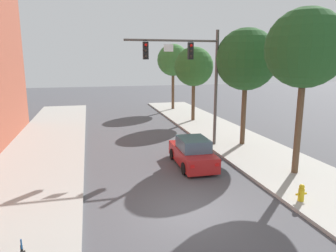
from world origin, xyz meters
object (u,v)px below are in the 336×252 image
at_px(traffic_signal_mast, 192,67).
at_px(street_tree_third, 194,67).
at_px(fire_hydrant, 301,193).
at_px(street_tree_farthest, 173,60).
at_px(car_lead_red, 192,153).
at_px(street_tree_second, 246,60).
at_px(street_tree_nearest, 305,49).

xyz_separation_m(traffic_signal_mast, street_tree_third, (3.06, 8.64, -0.17)).
relative_size(fire_hydrant, street_tree_farthest, 0.10).
xyz_separation_m(fire_hydrant, street_tree_third, (1.35, 17.78, 4.64)).
bearing_deg(car_lead_red, street_tree_second, 33.70).
xyz_separation_m(car_lead_red, street_tree_farthest, (4.09, 19.43, 5.01)).
bearing_deg(street_tree_second, street_tree_nearest, -90.24).
relative_size(traffic_signal_mast, street_tree_third, 1.10).
xyz_separation_m(traffic_signal_mast, street_tree_farthest, (3.04, 15.94, 0.41)).
height_order(traffic_signal_mast, street_tree_nearest, street_tree_nearest).
bearing_deg(street_tree_third, street_tree_nearest, -88.14).
relative_size(traffic_signal_mast, fire_hydrant, 10.42).
relative_size(street_tree_nearest, street_tree_second, 1.05).
bearing_deg(fire_hydrant, street_tree_nearest, 58.18).
bearing_deg(traffic_signal_mast, street_tree_nearest, -60.17).
xyz_separation_m(traffic_signal_mast, fire_hydrant, (1.71, -9.14, -4.81)).
bearing_deg(car_lead_red, street_tree_third, 71.26).
bearing_deg(fire_hydrant, car_lead_red, 116.08).
bearing_deg(fire_hydrant, street_tree_farthest, 86.98).
relative_size(traffic_signal_mast, car_lead_red, 1.75).
xyz_separation_m(car_lead_red, fire_hydrant, (2.76, -5.65, -0.22)).
relative_size(traffic_signal_mast, street_tree_farthest, 1.01).
bearing_deg(street_tree_nearest, street_tree_second, 89.76).
height_order(street_tree_nearest, street_tree_second, street_tree_nearest).
height_order(traffic_signal_mast, car_lead_red, traffic_signal_mast).
distance_m(car_lead_red, street_tree_second, 7.52).
bearing_deg(traffic_signal_mast, street_tree_farthest, 79.22).
bearing_deg(traffic_signal_mast, car_lead_red, -106.79).
bearing_deg(street_tree_second, car_lead_red, -146.30).
bearing_deg(traffic_signal_mast, street_tree_second, -6.54).
relative_size(street_tree_third, street_tree_farthest, 0.92).
relative_size(car_lead_red, street_tree_second, 0.56).
bearing_deg(car_lead_red, fire_hydrant, -63.92).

